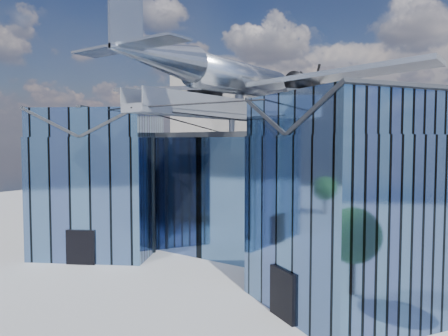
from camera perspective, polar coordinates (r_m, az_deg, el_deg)
The scene contains 4 objects.
ground_plane at distance 32.06m, azimuth -2.16°, elevation -13.14°, with size 120.00×120.00×0.00m, color gray.
museum at distance 35.65m, azimuth 3.61°, elevation -2.36°, with size 32.88×24.50×17.60m.
bg_towers at distance 76.66m, azimuth 22.84°, elevation 3.85°, with size 77.00×24.50×26.00m.
tree_side_w at distance 58.48m, azimuth -20.95°, elevation -1.82°, with size 4.92×4.92×5.90m.
Camera 1 is at (19.00, -24.13, 9.18)m, focal length 35.00 mm.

